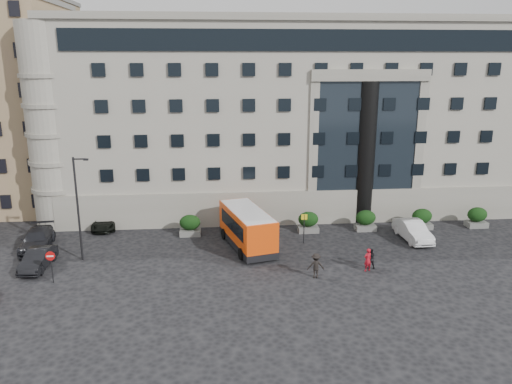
% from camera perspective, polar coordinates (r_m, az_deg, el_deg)
% --- Properties ---
extents(ground, '(120.00, 120.00, 0.00)m').
position_cam_1_polar(ground, '(36.77, -1.69, -8.91)').
color(ground, black).
rests_on(ground, ground).
extents(civic_building, '(44.00, 24.00, 18.00)m').
position_cam_1_polar(civic_building, '(56.42, 3.08, 8.99)').
color(civic_building, gray).
rests_on(civic_building, ground).
extents(entrance_column, '(1.80, 1.80, 13.00)m').
position_cam_1_polar(entrance_column, '(46.76, 12.37, 4.31)').
color(entrance_column, black).
rests_on(entrance_column, ground).
extents(apartment_far, '(13.00, 13.00, 22.00)m').
position_cam_1_polar(apartment_far, '(75.95, -24.78, 10.73)').
color(apartment_far, '#796546').
rests_on(apartment_far, ground).
extents(hedge_a, '(1.80, 1.26, 1.84)m').
position_cam_1_polar(hedge_a, '(43.71, -7.55, -3.77)').
color(hedge_a, '#5B5B58').
rests_on(hedge_a, ground).
extents(hedge_b, '(1.80, 1.26, 1.84)m').
position_cam_1_polar(hedge_b, '(43.77, -0.72, -3.61)').
color(hedge_b, '#5B5B58').
rests_on(hedge_b, ground).
extents(hedge_c, '(1.80, 1.26, 1.84)m').
position_cam_1_polar(hedge_c, '(44.44, 5.99, -3.40)').
color(hedge_c, '#5B5B58').
rests_on(hedge_c, ground).
extents(hedge_d, '(1.80, 1.26, 1.84)m').
position_cam_1_polar(hedge_d, '(45.69, 12.42, -3.16)').
color(hedge_d, '#5B5B58').
rests_on(hedge_d, ground).
extents(hedge_e, '(1.80, 1.26, 1.84)m').
position_cam_1_polar(hedge_e, '(47.48, 18.43, -2.90)').
color(hedge_e, '#5B5B58').
rests_on(hedge_e, ground).
extents(hedge_f, '(1.80, 1.26, 1.84)m').
position_cam_1_polar(hedge_f, '(49.75, 23.94, -2.63)').
color(hedge_f, '#5B5B58').
rests_on(hedge_f, ground).
extents(street_lamp, '(1.16, 0.18, 8.00)m').
position_cam_1_polar(street_lamp, '(39.36, -19.64, -1.41)').
color(street_lamp, '#262628').
rests_on(street_lamp, ground).
extents(bus_stop_sign, '(0.50, 0.08, 2.52)m').
position_cam_1_polar(bus_stop_sign, '(41.41, 5.52, -3.61)').
color(bus_stop_sign, '#262628').
rests_on(bus_stop_sign, ground).
extents(no_entry_sign, '(0.64, 0.16, 2.32)m').
position_cam_1_polar(no_entry_sign, '(36.85, -22.40, -7.27)').
color(no_entry_sign, '#262628').
rests_on(no_entry_sign, ground).
extents(minibus, '(4.40, 7.89, 3.12)m').
position_cam_1_polar(minibus, '(40.46, -1.03, -4.01)').
color(minibus, '#EC440B').
rests_on(minibus, ground).
extents(red_truck, '(2.98, 5.40, 2.77)m').
position_cam_1_polar(red_truck, '(54.75, -16.25, 0.15)').
color(red_truck, '#9B0B0C').
rests_on(red_truck, ground).
extents(parked_car_b, '(1.71, 4.40, 1.43)m').
position_cam_1_polar(parked_car_b, '(40.14, -23.66, -7.02)').
color(parked_car_b, black).
rests_on(parked_car_b, ground).
extents(parked_car_c, '(2.79, 5.57, 1.55)m').
position_cam_1_polar(parked_car_c, '(44.09, -23.74, -5.00)').
color(parked_car_c, black).
rests_on(parked_car_c, ground).
extents(parked_car_d, '(2.40, 4.56, 1.22)m').
position_cam_1_polar(parked_car_d, '(47.24, -16.90, -3.27)').
color(parked_car_d, black).
rests_on(parked_car_d, ground).
extents(white_taxi, '(1.96, 5.02, 1.63)m').
position_cam_1_polar(white_taxi, '(44.36, 17.49, -4.23)').
color(white_taxi, silver).
rests_on(white_taxi, ground).
extents(pedestrian_a, '(0.73, 0.61, 1.73)m').
position_cam_1_polar(pedestrian_a, '(37.18, 12.65, -7.57)').
color(pedestrian_a, '#A8101D').
rests_on(pedestrian_a, ground).
extents(pedestrian_b, '(0.79, 0.63, 1.54)m').
position_cam_1_polar(pedestrian_b, '(37.73, 12.94, -7.40)').
color(pedestrian_b, black).
rests_on(pedestrian_b, ground).
extents(pedestrian_c, '(1.24, 0.80, 1.80)m').
position_cam_1_polar(pedestrian_c, '(35.48, 6.86, -8.35)').
color(pedestrian_c, black).
rests_on(pedestrian_c, ground).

